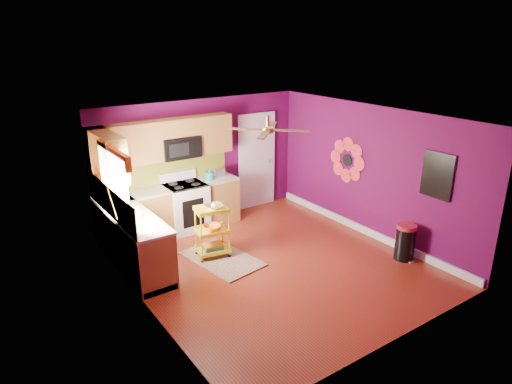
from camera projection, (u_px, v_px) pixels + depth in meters
ground at (273, 264)px, 7.75m from camera, size 5.00×5.00×0.00m
room_envelope at (276, 172)px, 7.22m from camera, size 4.54×5.04×2.52m
lower_cabinets at (155, 224)px, 8.30m from camera, size 2.81×2.31×0.94m
electric_range at (186, 206)px, 8.98m from camera, size 0.76×0.66×1.13m
upper_cabinetry at (147, 146)px, 8.18m from camera, size 2.80×2.30×1.26m
left_window at (114, 173)px, 6.80m from camera, size 0.08×1.35×1.08m
panel_door at (257, 162)px, 10.05m from camera, size 0.95×0.11×2.15m
right_wall_art at (385, 167)px, 8.20m from camera, size 0.04×2.74×1.04m
ceiling_fan at (268, 129)px, 7.14m from camera, size 1.01×1.01×0.26m
shag_rug at (222, 259)px, 7.91m from camera, size 1.07×1.53×0.02m
rolling_cart at (213, 230)px, 7.86m from camera, size 0.62×0.50×1.00m
trash_can at (405, 242)px, 7.83m from camera, size 0.35×0.37×0.64m
teal_kettle at (210, 176)px, 9.07m from camera, size 0.18×0.18×0.21m
toaster at (219, 172)px, 9.29m from camera, size 0.22×0.15×0.18m
soap_bottle_a at (138, 212)px, 7.25m from camera, size 0.08×0.08×0.18m
soap_bottle_b at (134, 208)px, 7.43m from camera, size 0.13×0.13×0.16m
counter_dish at (121, 206)px, 7.65m from camera, size 0.23×0.23×0.06m
counter_cup at (135, 225)px, 6.88m from camera, size 0.11×0.11×0.09m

